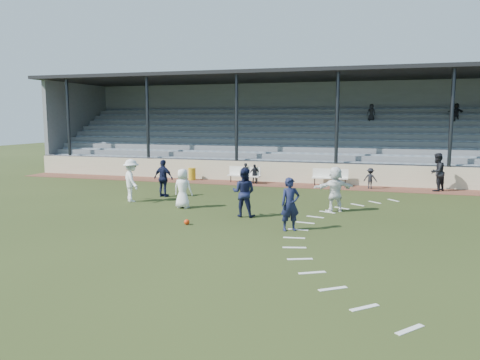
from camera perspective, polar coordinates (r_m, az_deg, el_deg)
name	(u,v)px	position (r m, az deg, el deg)	size (l,w,h in m)	color
ground	(220,224)	(17.00, -2.46, -5.42)	(90.00, 90.00, 0.00)	#293515
cinder_track	(280,185)	(26.96, 4.95, -0.57)	(34.00, 2.00, 0.02)	brown
retaining_wall	(284,172)	(27.91, 5.41, 0.93)	(34.00, 0.18, 1.20)	beige
bench_left	(244,173)	(27.50, 0.53, 0.83)	(2.04, 0.74, 0.95)	white
bench_right	(330,175)	(26.92, 10.93, 0.54)	(2.01, 0.49, 0.95)	white
trash_bin	(192,174)	(28.96, -5.87, 0.74)	(0.46, 0.46, 0.73)	gold
football	(187,222)	(17.01, -6.50, -5.11)	(0.20, 0.20, 0.20)	red
player_white_lead	(183,188)	(20.02, -6.99, -1.03)	(0.82, 0.54, 1.68)	white
player_navy_lead	(290,204)	(15.97, 6.13, -2.96)	(0.66, 0.44, 1.82)	#141A39
player_navy_mid	(244,192)	(18.13, 0.47, -1.52)	(0.93, 0.72, 1.91)	#141A39
player_white_wing	(131,181)	(21.92, -13.10, -0.07)	(1.26, 0.73, 1.96)	white
player_navy_wing	(164,178)	(23.01, -9.30, 0.21)	(1.06, 0.44, 1.82)	#141A39
player_white_back	(335,189)	(19.48, 11.51, -1.09)	(1.73, 0.55, 1.87)	white
official	(437,172)	(26.45, 22.88, 0.90)	(0.97, 0.75, 1.99)	black
sub_left_near	(246,173)	(27.49, 0.68, 0.88)	(0.43, 0.28, 1.18)	black
sub_left_far	(255,174)	(27.20, 1.81, 0.74)	(0.66, 0.27, 1.12)	black
sub_right	(370,178)	(26.22, 15.60, 0.20)	(0.72, 0.41, 1.12)	black
grandstand	(298,142)	(32.39, 7.12, 4.67)	(34.60, 9.00, 6.61)	gray
penalty_arc	(336,232)	(16.14, 11.57, -6.25)	(3.89, 14.63, 0.01)	silver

